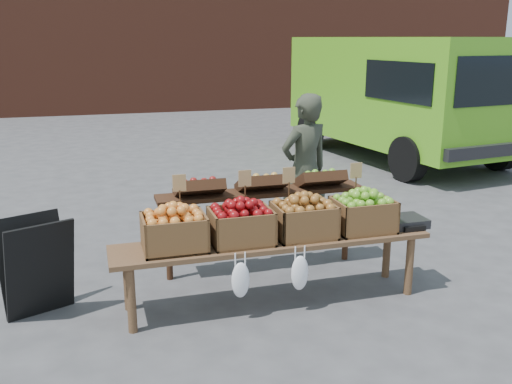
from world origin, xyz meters
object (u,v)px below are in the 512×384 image
object	(u,v)px
back_table	(261,218)
weighing_scale	(405,221)
crate_golden_apples	(174,232)
chalkboard_sign	(37,266)
crate_red_apples	(304,220)
vendor	(305,169)
crate_green_apples	(363,215)
display_bench	(273,271)
crate_russet_pears	(241,226)
delivery_van	(399,99)

from	to	relation	value
back_table	weighing_scale	distance (m)	1.35
crate_golden_apples	weighing_scale	distance (m)	2.08
chalkboard_sign	crate_red_apples	world-z (taller)	crate_red_apples
vendor	crate_golden_apples	bearing A→B (deg)	23.21
back_table	crate_red_apples	size ratio (longest dim) A/B	4.20
crate_green_apples	weighing_scale	distance (m)	0.44
back_table	display_bench	distance (m)	0.77
vendor	crate_russet_pears	bearing A→B (deg)	34.95
chalkboard_sign	delivery_van	bearing A→B (deg)	15.80
vendor	back_table	world-z (taller)	vendor
crate_golden_apples	crate_russet_pears	bearing A→B (deg)	0.00
crate_red_apples	crate_green_apples	size ratio (longest dim) A/B	1.00
chalkboard_sign	weighing_scale	xyz separation A→B (m)	(3.15, -0.34, 0.20)
chalkboard_sign	crate_green_apples	xyz separation A→B (m)	(2.73, -0.34, 0.30)
delivery_van	weighing_scale	size ratio (longest dim) A/B	14.54
crate_golden_apples	weighing_scale	size ratio (longest dim) A/B	1.47
crate_russet_pears	crate_green_apples	distance (m)	1.10
back_table	display_bench	xyz separation A→B (m)	(-0.12, -0.72, -0.24)
crate_golden_apples	crate_green_apples	bearing A→B (deg)	0.00
delivery_van	display_bench	world-z (taller)	delivery_van
back_table	crate_golden_apples	distance (m)	1.20
crate_golden_apples	chalkboard_sign	bearing A→B (deg)	162.40
back_table	crate_russet_pears	bearing A→B (deg)	-118.58
delivery_van	chalkboard_sign	bearing A→B (deg)	-149.50
display_bench	crate_golden_apples	distance (m)	0.93
display_bench	crate_red_apples	bearing A→B (deg)	0.00
crate_green_apples	back_table	bearing A→B (deg)	134.51
back_table	delivery_van	bearing A→B (deg)	47.77
back_table	weighing_scale	xyz separation A→B (m)	(1.13, -0.72, 0.09)
delivery_van	crate_green_apples	world-z (taller)	delivery_van
vendor	back_table	bearing A→B (deg)	26.08
back_table	crate_russet_pears	xyz separation A→B (m)	(-0.39, -0.72, 0.19)
back_table	weighing_scale	bearing A→B (deg)	-32.44
crate_russet_pears	weighing_scale	size ratio (longest dim) A/B	1.47
chalkboard_sign	display_bench	xyz separation A→B (m)	(1.90, -0.34, -0.13)
delivery_van	chalkboard_sign	size ratio (longest dim) A/B	6.00
back_table	weighing_scale	world-z (taller)	back_table
crate_russet_pears	crate_green_apples	xyz separation A→B (m)	(1.10, 0.00, 0.00)
vendor	chalkboard_sign	bearing A→B (deg)	3.94
delivery_van	vendor	bearing A→B (deg)	-139.23
display_bench	crate_golden_apples	bearing A→B (deg)	180.00
crate_green_apples	weighing_scale	bearing A→B (deg)	0.00
chalkboard_sign	weighing_scale	bearing A→B (deg)	-28.86
back_table	crate_red_apples	bearing A→B (deg)	-77.65
crate_golden_apples	crate_green_apples	distance (m)	1.65
weighing_scale	crate_green_apples	bearing A→B (deg)	180.00
display_bench	crate_golden_apples	size ratio (longest dim) A/B	5.40
vendor	weighing_scale	xyz separation A→B (m)	(0.45, -1.35, -0.21)
crate_red_apples	crate_green_apples	bearing A→B (deg)	0.00
chalkboard_sign	crate_green_apples	world-z (taller)	crate_green_apples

